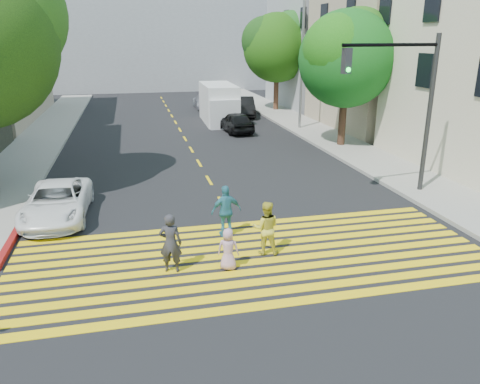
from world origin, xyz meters
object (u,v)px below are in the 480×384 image
object	(u,v)px
tree_right_near	(347,54)
silver_car	(205,101)
dark_car_parked	(244,107)
white_van	(219,105)
white_sedan	(57,202)
pedestrian_child	(228,249)
traffic_signal	(408,94)
pedestrian_man	(171,243)
pedestrian_extra	(226,211)
tree_right_far	(278,44)
dark_car_near	(236,122)
pedestrian_woman	(266,228)

from	to	relation	value
tree_right_near	silver_car	bearing A→B (deg)	107.23
dark_car_parked	white_van	size ratio (longest dim) A/B	0.77
white_sedan	white_van	bearing A→B (deg)	64.72
pedestrian_child	white_sedan	size ratio (longest dim) A/B	0.27
dark_car_parked	traffic_signal	xyz separation A→B (m)	(1.29, -20.39, 3.20)
pedestrian_man	dark_car_parked	bearing A→B (deg)	-92.02
tree_right_near	pedestrian_extra	size ratio (longest dim) A/B	4.60
tree_right_near	pedestrian_child	xyz separation A→B (m)	(-9.25, -13.03, -4.51)
pedestrian_child	white_sedan	bearing A→B (deg)	-27.88
tree_right_near	white_sedan	bearing A→B (deg)	-150.35
tree_right_far	dark_car_parked	world-z (taller)	tree_right_far
pedestrian_man	dark_car_near	xyz separation A→B (m)	(5.84, 18.36, -0.15)
dark_car_near	silver_car	distance (m)	11.08
dark_car_near	dark_car_parked	distance (m)	6.60
tree_right_far	silver_car	world-z (taller)	tree_right_far
tree_right_near	pedestrian_extra	world-z (taller)	tree_right_near
tree_right_far	traffic_signal	bearing A→B (deg)	-95.23
pedestrian_child	dark_car_parked	distance (m)	25.66
pedestrian_woman	dark_car_near	size ratio (longest dim) A/B	0.40
tree_right_far	traffic_signal	xyz separation A→B (m)	(-2.06, -22.46, -1.46)
silver_car	dark_car_parked	xyz separation A→B (m)	(2.28, -4.79, 0.07)
tree_right_near	traffic_signal	world-z (taller)	tree_right_near
dark_car_near	pedestrian_child	bearing A→B (deg)	72.42
silver_car	pedestrian_child	bearing A→B (deg)	82.83
white_van	tree_right_far	bearing A→B (deg)	40.20
pedestrian_woman	pedestrian_child	size ratio (longest dim) A/B	1.35
white_sedan	silver_car	distance (m)	26.29
pedestrian_extra	white_van	xyz separation A→B (m)	(3.55, 20.10, 0.48)
white_sedan	white_van	distance (m)	19.51
traffic_signal	tree_right_far	bearing A→B (deg)	76.38
pedestrian_man	pedestrian_woman	bearing A→B (deg)	-154.06
pedestrian_child	pedestrian_extra	bearing A→B (deg)	-82.90
silver_car	white_sedan	bearing A→B (deg)	70.61
tree_right_far	tree_right_near	bearing A→B (deg)	-91.95
pedestrian_man	white_sedan	world-z (taller)	pedestrian_man
pedestrian_extra	white_van	size ratio (longest dim) A/B	0.28
pedestrian_child	dark_car_near	world-z (taller)	dark_car_near
tree_right_far	dark_car_near	distance (m)	11.00
pedestrian_child	dark_car_near	bearing A→B (deg)	-85.92
pedestrian_man	silver_car	distance (m)	29.96
dark_car_parked	pedestrian_woman	bearing A→B (deg)	-92.87
tree_right_near	pedestrian_extra	xyz separation A→B (m)	(-8.85, -10.81, -4.27)
pedestrian_child	traffic_signal	distance (m)	9.48
pedestrian_extra	dark_car_parked	bearing A→B (deg)	-111.43
dark_car_parked	dark_car_near	bearing A→B (deg)	-98.76
silver_car	traffic_signal	xyz separation A→B (m)	(3.57, -25.19, 3.27)
pedestrian_man	white_van	bearing A→B (deg)	-88.14
white_sedan	dark_car_parked	xyz separation A→B (m)	(11.30, 19.90, 0.13)
pedestrian_man	dark_car_near	distance (m)	19.27
dark_car_parked	traffic_signal	world-z (taller)	traffic_signal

